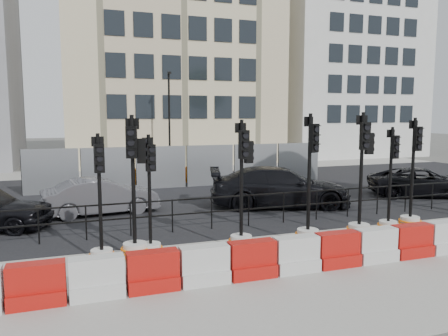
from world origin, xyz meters
name	(u,v)px	position (x,y,z in m)	size (l,w,h in m)	color
ground	(265,237)	(0.00, 0.00, 0.00)	(120.00, 120.00, 0.00)	#51514C
sidewalk_near	(321,272)	(0.00, -3.00, 0.01)	(40.00, 6.00, 0.02)	gray
road	(198,194)	(0.00, 7.00, 0.01)	(40.00, 14.00, 0.03)	black
sidewalk_far	(159,170)	(0.00, 16.00, 0.01)	(40.00, 4.00, 0.02)	gray
building_cream	(168,40)	(2.00, 21.99, 9.00)	(15.00, 10.06, 18.00)	beige
building_white	(340,62)	(17.00, 21.99, 8.00)	(12.00, 9.06, 16.00)	silver
kerb_railing	(249,205)	(0.00, 1.20, 0.69)	(18.00, 0.04, 1.00)	black
heras_fencing	(173,171)	(-0.49, 9.71, 0.71)	(14.33, 1.72, 2.00)	gray
lamp_post_far	(169,119)	(0.50, 14.98, 3.22)	(0.12, 0.56, 6.00)	black
barrier_row	(317,253)	(0.00, -2.80, 0.37)	(16.75, 0.50, 0.80)	red
traffic_signal_a	(101,239)	(-4.53, -0.95, 0.63)	(0.60, 0.60, 3.03)	silver
traffic_signal_b	(135,226)	(-3.75, -0.85, 0.82)	(0.68, 0.68, 3.44)	silver
traffic_signal_c	(151,233)	(-3.38, -0.81, 0.62)	(0.59, 0.59, 2.98)	silver
traffic_signal_d	(242,220)	(-1.10, -1.02, 0.79)	(0.65, 0.65, 3.32)	silver
traffic_signal_e	(309,218)	(0.76, -1.10, 0.72)	(0.69, 0.69, 3.48)	silver
traffic_signal_f	(360,210)	(2.39, -1.09, 0.84)	(0.69, 0.69, 3.51)	silver
traffic_signal_g	(389,212)	(3.54, -0.90, 0.64)	(0.61, 0.61, 3.10)	silver
traffic_signal_h	(411,207)	(4.44, -0.77, 0.69)	(0.66, 0.66, 3.36)	silver
car_b	(101,196)	(-4.20, 4.38, 0.64)	(4.03, 1.86, 1.28)	#4D4D52
car_c	(280,187)	(2.20, 3.49, 0.76)	(5.61, 3.51, 1.52)	black
car_d	(423,182)	(8.89, 3.43, 0.61)	(4.81, 3.55, 1.22)	black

